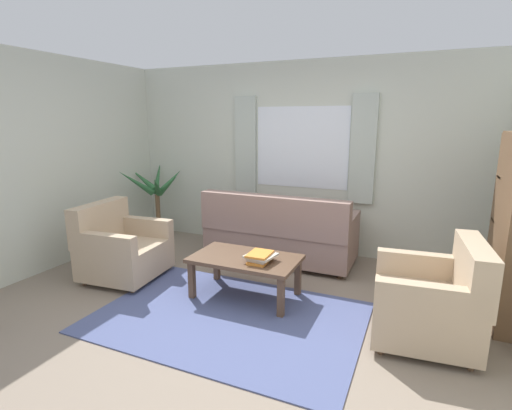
# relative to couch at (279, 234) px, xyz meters

# --- Properties ---
(ground_plane) EXTENTS (6.24, 6.24, 0.00)m
(ground_plane) POSITION_rel_couch_xyz_m (0.09, -1.59, -0.37)
(ground_plane) COLOR gray
(wall_back) EXTENTS (5.32, 0.12, 2.60)m
(wall_back) POSITION_rel_couch_xyz_m (0.09, 0.67, 0.93)
(wall_back) COLOR beige
(wall_back) RESTS_ON ground_plane
(wall_left) EXTENTS (0.12, 4.40, 2.60)m
(wall_left) POSITION_rel_couch_xyz_m (-2.57, -1.59, 0.93)
(wall_left) COLOR beige
(wall_left) RESTS_ON ground_plane
(window_with_curtains) EXTENTS (1.98, 0.07, 1.40)m
(window_with_curtains) POSITION_rel_couch_xyz_m (0.09, 0.59, 1.08)
(window_with_curtains) COLOR white
(area_rug) EXTENTS (2.45, 1.68, 0.01)m
(area_rug) POSITION_rel_couch_xyz_m (0.09, -1.59, -0.36)
(area_rug) COLOR #4C5684
(area_rug) RESTS_ON ground_plane
(couch) EXTENTS (1.90, 0.82, 0.92)m
(couch) POSITION_rel_couch_xyz_m (0.00, 0.00, 0.00)
(couch) COLOR gray
(couch) RESTS_ON ground_plane
(armchair_left) EXTENTS (0.89, 0.91, 0.88)m
(armchair_left) POSITION_rel_couch_xyz_m (-1.51, -1.23, -0.01)
(armchair_left) COLOR tan
(armchair_left) RESTS_ON ground_plane
(armchair_right) EXTENTS (0.89, 0.91, 0.88)m
(armchair_right) POSITION_rel_couch_xyz_m (1.82, -1.23, -0.01)
(armchair_right) COLOR tan
(armchair_right) RESTS_ON ground_plane
(coffee_table) EXTENTS (1.10, 0.64, 0.44)m
(coffee_table) POSITION_rel_couch_xyz_m (0.05, -1.12, 0.01)
(coffee_table) COLOR brown
(coffee_table) RESTS_ON ground_plane
(book_stack_on_table) EXTENTS (0.30, 0.31, 0.09)m
(book_stack_on_table) POSITION_rel_couch_xyz_m (0.24, -1.18, 0.12)
(book_stack_on_table) COLOR orange
(book_stack_on_table) RESTS_ON coffee_table
(potted_plant) EXTENTS (1.07, 1.04, 1.19)m
(potted_plant) POSITION_rel_couch_xyz_m (-2.08, 0.18, 0.16)
(potted_plant) COLOR #B7B2A8
(potted_plant) RESTS_ON ground_plane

